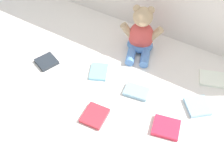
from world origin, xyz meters
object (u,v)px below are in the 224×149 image
at_px(book_case_0, 95,116).
at_px(book_case_3, 214,79).
at_px(book_case_2, 197,107).
at_px(teddy_bear, 141,35).
at_px(book_case_6, 136,92).
at_px(book_case_5, 47,62).
at_px(book_case_1, 99,72).
at_px(book_case_4, 166,127).

height_order(book_case_0, book_case_3, book_case_0).
bearing_deg(book_case_0, book_case_2, 31.06).
relative_size(teddy_bear, book_case_6, 2.40).
bearing_deg(book_case_3, book_case_5, -86.72).
bearing_deg(book_case_0, teddy_bear, 87.73).
bearing_deg(book_case_1, teddy_bear, -136.11).
bearing_deg(book_case_0, book_case_1, 113.52).
height_order(teddy_bear, book_case_0, teddy_bear).
relative_size(book_case_2, book_case_4, 0.93).
distance_m(book_case_4, book_case_5, 0.67).
distance_m(teddy_bear, book_case_6, 0.30).
xyz_separation_m(book_case_0, book_case_5, (-0.38, 0.14, 0.00)).
height_order(teddy_bear, book_case_2, teddy_bear).
height_order(teddy_bear, book_case_4, teddy_bear).
bearing_deg(teddy_bear, book_case_4, -69.50).
relative_size(book_case_3, book_case_4, 1.23).
distance_m(book_case_1, book_case_5, 0.27).
distance_m(book_case_4, book_case_6, 0.22).
xyz_separation_m(teddy_bear, book_case_5, (-0.36, -0.33, -0.09)).
relative_size(teddy_bear, book_case_1, 2.46).
bearing_deg(book_case_6, book_case_4, -128.09).
height_order(book_case_1, book_case_5, book_case_5).
xyz_separation_m(book_case_5, book_case_6, (0.48, 0.06, 0.00)).
distance_m(book_case_1, book_case_6, 0.22).
xyz_separation_m(book_case_1, book_case_3, (0.50, 0.24, -0.00)).
bearing_deg(book_case_3, teddy_bear, -110.56).
bearing_deg(book_case_2, book_case_5, -30.77).
distance_m(book_case_3, book_case_5, 0.82).
distance_m(book_case_1, book_case_3, 0.55).
bearing_deg(book_case_2, book_case_3, -134.27).
distance_m(teddy_bear, book_case_1, 0.28).
bearing_deg(book_case_3, book_case_1, -83.73).
xyz_separation_m(book_case_1, book_case_6, (0.22, -0.02, 0.00)).
xyz_separation_m(teddy_bear, book_case_0, (0.03, -0.47, -0.09)).
distance_m(teddy_bear, book_case_3, 0.41).
xyz_separation_m(book_case_4, book_case_5, (-0.67, 0.04, -0.00)).
relative_size(book_case_0, book_case_6, 0.98).
height_order(teddy_bear, book_case_6, teddy_bear).
xyz_separation_m(book_case_4, book_case_6, (-0.19, 0.10, -0.00)).
bearing_deg(book_case_1, book_case_2, 160.42).
height_order(book_case_1, book_case_3, same).
height_order(book_case_4, book_case_5, same).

